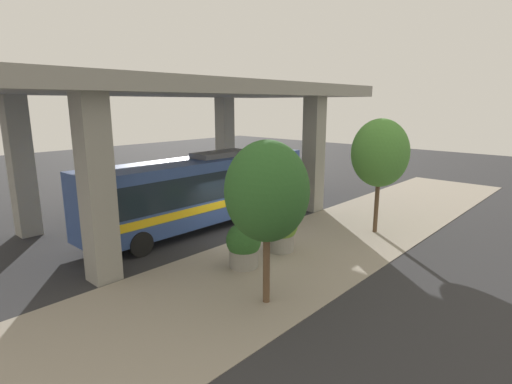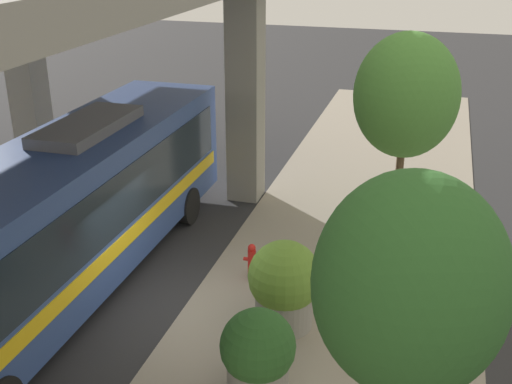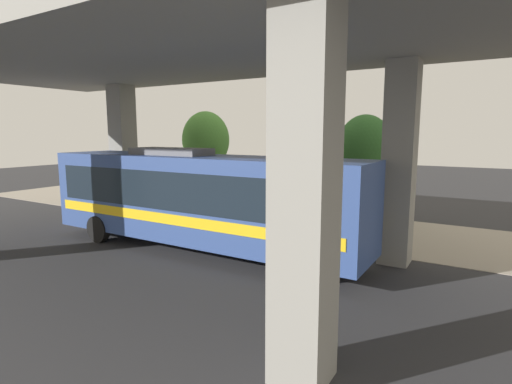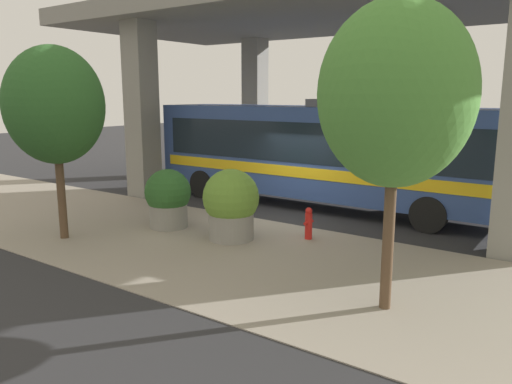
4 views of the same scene
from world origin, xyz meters
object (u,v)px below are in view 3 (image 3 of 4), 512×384
Objects in this scene: fire_hydrant at (223,215)px; planter_middle at (267,203)px; street_tree_near at (206,140)px; planter_front at (313,210)px; bus at (198,196)px; street_tree_far at (365,148)px.

planter_middle is at bearing 125.14° from fire_hydrant.
planter_front is at bearing 76.30° from street_tree_near.
bus is at bearing -0.70° from planter_middle.
street_tree_far reaches higher than fire_hydrant.
street_tree_far is (-3.56, 5.22, 2.97)m from fire_hydrant.
planter_middle is (-1.14, 1.62, 0.50)m from fire_hydrant.
street_tree_far is at bearing 152.95° from bus.
bus is 6.50× the size of planter_middle.
fire_hydrant is at bearing -72.07° from planter_front.
planter_middle is at bearing -56.07° from street_tree_far.
street_tree_far reaches higher than bus.
street_tree_near is (-2.91, -3.17, 3.24)m from fire_hydrant.
planter_front is 2.16m from planter_middle.
planter_middle is (0.08, -2.16, 0.09)m from planter_front.
planter_middle is 0.35× the size of street_tree_near.
planter_front is at bearing -31.65° from street_tree_far.
fire_hydrant is 0.17× the size of street_tree_far.
planter_front is (-4.82, 2.21, -1.08)m from bus.
planter_front is 7.68m from street_tree_near.
street_tree_near is (-1.69, -6.94, 2.83)m from planter_front.
planter_middle is at bearing -87.84° from planter_front.
street_tree_near is at bearing -103.70° from planter_front.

